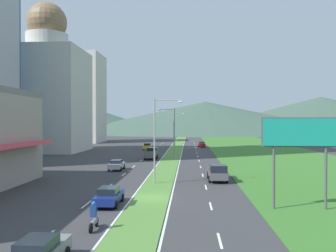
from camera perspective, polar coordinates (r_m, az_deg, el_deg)
ground_plane at (r=33.23m, az=-2.58°, el=-11.18°), size 600.00×600.00×0.00m
grass_median at (r=92.67m, az=1.22°, el=-3.57°), size 3.20×240.00×0.06m
grass_verge_right at (r=94.21m, az=13.87°, el=-3.52°), size 24.00×240.00×0.06m
lane_dash_left_1 at (r=23.57m, az=-18.58°, el=-16.14°), size 0.16×2.80×0.01m
lane_dash_left_2 at (r=31.44m, az=-12.62°, el=-11.86°), size 0.16×2.80×0.01m
lane_dash_left_3 at (r=39.60m, az=-9.17°, el=-9.26°), size 0.16×2.80×0.01m
lane_dash_left_4 at (r=47.91m, az=-6.94°, el=-7.53°), size 0.16×2.80×0.01m
lane_dash_left_5 at (r=56.30m, az=-5.38°, el=-6.31°), size 0.16×2.80×0.01m
lane_dash_left_6 at (r=64.73m, az=-4.23°, el=-5.41°), size 0.16×2.80×0.01m
lane_dash_left_7 at (r=73.20m, az=-3.35°, el=-4.71°), size 0.16×2.80×0.01m
lane_dash_left_8 at (r=81.70m, az=-2.65°, el=-4.15°), size 0.16×2.80×0.01m
lane_dash_left_9 at (r=90.21m, az=-2.09°, el=-3.70°), size 0.16×2.80×0.01m
lane_dash_left_10 at (r=98.73m, az=-1.62°, el=-3.33°), size 0.16×2.80×0.01m
lane_dash_left_11 at (r=107.26m, az=-1.23°, el=-3.02°), size 0.16×2.80×0.01m
lane_dash_left_12 at (r=115.79m, az=-0.89°, el=-2.75°), size 0.16×2.80×0.01m
lane_dash_left_13 at (r=124.33m, az=-0.60°, el=-2.52°), size 0.16×2.80×0.01m
lane_dash_right_1 at (r=22.08m, az=8.09°, el=-17.28°), size 0.16×2.80×0.01m
lane_dash_right_2 at (r=30.34m, az=6.71°, el=-12.31°), size 0.16×2.80×0.01m
lane_dash_right_3 at (r=38.73m, az=5.94°, el=-9.48°), size 0.16×2.80×0.01m
lane_dash_right_4 at (r=47.19m, az=5.45°, el=-7.66°), size 0.16×2.80×0.01m
lane_dash_right_5 at (r=55.69m, az=5.12°, el=-6.39°), size 0.16×2.80×0.01m
lane_dash_right_6 at (r=64.21m, az=4.87°, el=-5.46°), size 0.16×2.80×0.01m
lane_dash_right_7 at (r=72.74m, az=4.69°, el=-4.74°), size 0.16×2.80×0.01m
lane_dash_right_8 at (r=81.28m, az=4.54°, el=-4.18°), size 0.16×2.80×0.01m
lane_dash_right_9 at (r=89.83m, az=4.42°, el=-3.72°), size 0.16×2.80×0.01m
lane_dash_right_10 at (r=98.38m, az=4.32°, el=-3.35°), size 0.16×2.80×0.01m
lane_dash_right_11 at (r=106.94m, az=4.24°, el=-3.03°), size 0.16×2.80×0.01m
lane_dash_right_12 at (r=115.50m, az=4.17°, el=-2.76°), size 0.16×2.80×0.01m
lane_dash_right_13 at (r=124.06m, az=4.11°, el=-2.53°), size 0.16×2.80×0.01m
edge_line_median_left at (r=92.75m, az=0.14°, el=-3.59°), size 0.16×240.00×0.01m
edge_line_median_right at (r=92.62m, az=2.31°, el=-3.59°), size 0.16×240.00×0.01m
domed_building at (r=89.54m, az=-18.36°, el=5.29°), size 16.81×16.81×34.51m
midrise_colored at (r=126.52m, az=-13.70°, el=4.21°), size 15.19×15.19×29.54m
hill_far_left at (r=295.45m, az=-21.29°, el=2.56°), size 204.88×204.88×34.14m
hill_far_center at (r=259.50m, az=5.89°, el=1.46°), size 194.51×194.51×21.33m
hill_far_right at (r=337.63m, az=22.71°, el=1.83°), size 216.64×216.64×28.51m
street_lamp_near at (r=40.06m, az=-1.61°, el=-1.35°), size 3.25×0.31×9.38m
street_lamp_mid at (r=69.15m, az=0.74°, el=-0.52°), size 3.19×0.35×9.39m
street_lamp_far at (r=98.28m, az=1.08°, el=-0.20°), size 2.92×0.39×9.42m
billboard_roadside at (r=29.94m, az=19.94°, el=-1.71°), size 5.85×0.28×7.16m
car_0 at (r=99.81m, az=5.30°, el=-2.85°), size 1.86×4.57×1.51m
car_1 at (r=30.75m, az=-9.21°, el=-10.72°), size 1.89×4.50×1.48m
car_2 at (r=89.43m, az=-3.23°, el=-3.22°), size 1.87×4.60×1.64m
car_3 at (r=52.39m, az=-8.05°, el=-6.03°), size 1.86×4.08×1.44m
pickup_truck_0 at (r=42.65m, az=7.75°, el=-7.22°), size 2.18×5.40×2.00m
pickup_truck_1 at (r=67.53m, az=-2.60°, el=-4.32°), size 2.18×5.40×2.00m
motorcycle_rider at (r=24.12m, az=-11.54°, el=-13.91°), size 0.36×2.00×1.80m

